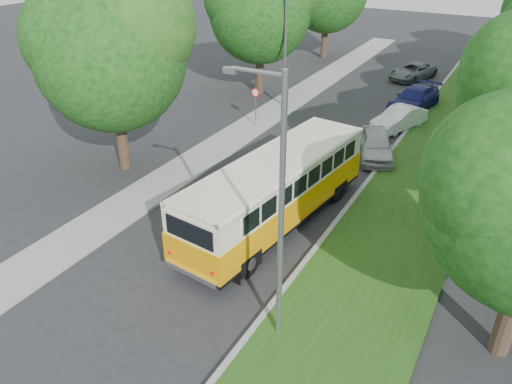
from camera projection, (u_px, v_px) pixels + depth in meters
The scene contains 13 objects.
ground at pixel (206, 251), 18.72m from camera, with size 120.00×120.00×0.00m, color #29292B.
curb at pixel (343, 213), 20.99m from camera, with size 0.20×70.00×0.15m, color gray.
grass_verge at pixel (399, 228), 20.00m from camera, with size 4.50×70.00×0.13m, color #234913.
sidewalk at pixel (182, 171), 24.57m from camera, with size 2.20×70.00×0.12m, color gray.
treeline at pixel (424, 20), 28.35m from camera, with size 24.27×41.91×9.46m.
lamppost_near at pixel (278, 208), 12.92m from camera, with size 1.71×0.16×8.00m.
lamppost_far at pixel (284, 44), 31.02m from camera, with size 1.71×0.16×7.50m.
warning_sign at pixel (255, 100), 29.00m from camera, with size 0.56×0.10×2.50m.
vintage_bus at pixel (276, 192), 19.64m from camera, with size 2.58×10.03×2.98m, color #F59E07, non-canonical shape.
car_silver at pixel (376, 145), 25.79m from camera, with size 1.65×4.10×1.40m, color #B3B4B8.
car_white at pixel (399, 118), 29.32m from camera, with size 1.37×3.94×1.30m, color white.
car_blue at pixel (414, 99), 32.27m from camera, with size 2.00×4.93×1.43m, color navy.
car_grey at pixel (413, 71), 38.55m from camera, with size 2.04×4.43×1.23m, color slate.
Camera 1 is at (9.09, -12.52, 10.93)m, focal length 35.00 mm.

